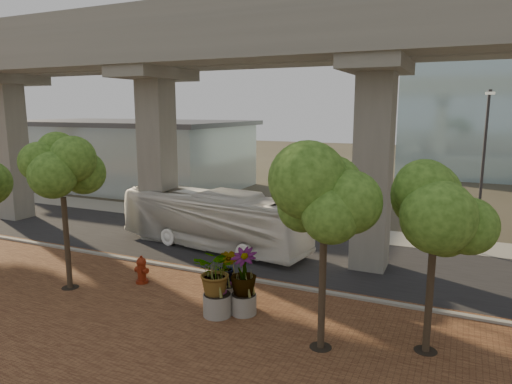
% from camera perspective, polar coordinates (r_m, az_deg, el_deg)
% --- Properties ---
extents(ground, '(160.00, 160.00, 0.00)m').
position_cam_1_polar(ground, '(22.60, -2.41, -8.81)').
color(ground, '#373428').
rests_on(ground, ground).
extents(brick_plaza, '(70.00, 13.00, 0.06)m').
position_cam_1_polar(brick_plaza, '(16.44, -15.72, -16.76)').
color(brick_plaza, brown).
rests_on(brick_plaza, ground).
extents(asphalt_road, '(90.00, 8.00, 0.04)m').
position_cam_1_polar(asphalt_road, '(24.30, -0.25, -7.37)').
color(asphalt_road, black).
rests_on(asphalt_road, ground).
extents(curb_strip, '(70.00, 0.25, 0.16)m').
position_cam_1_polar(curb_strip, '(20.92, -4.93, -10.22)').
color(curb_strip, gray).
rests_on(curb_strip, ground).
extents(far_sidewalk, '(90.00, 3.00, 0.06)m').
position_cam_1_polar(far_sidewalk, '(29.19, 4.29, -4.33)').
color(far_sidewalk, gray).
rests_on(far_sidewalk, ground).
extents(transit_viaduct, '(72.00, 5.60, 12.40)m').
position_cam_1_polar(transit_viaduct, '(23.15, -0.27, 10.03)').
color(transit_viaduct, gray).
rests_on(transit_viaduct, ground).
extents(station_pavilion, '(23.00, 13.00, 6.30)m').
position_cam_1_polar(station_pavilion, '(46.12, -15.75, 4.75)').
color(station_pavilion, '#B0C4CA').
rests_on(station_pavilion, ground).
extents(transit_bus, '(11.39, 4.32, 3.10)m').
position_cam_1_polar(transit_bus, '(24.69, -5.50, -3.44)').
color(transit_bus, white).
rests_on(transit_bus, ground).
extents(fire_hydrant, '(0.60, 0.54, 1.19)m').
position_cam_1_polar(fire_hydrant, '(20.37, -14.10, -9.42)').
color(fire_hydrant, maroon).
rests_on(fire_hydrant, ground).
extents(planter_front, '(2.29, 2.29, 2.52)m').
position_cam_1_polar(planter_front, '(16.56, -4.91, -10.28)').
color(planter_front, '#9E9A8F').
rests_on(planter_front, ground).
extents(planter_right, '(2.29, 2.29, 2.45)m').
position_cam_1_polar(planter_right, '(16.67, -1.57, -10.29)').
color(planter_right, '#9D9A8E').
rests_on(planter_right, ground).
extents(planter_left, '(1.93, 1.93, 2.12)m').
position_cam_1_polar(planter_left, '(17.74, -3.62, -9.68)').
color(planter_left, '#A19A91').
rests_on(planter_left, ground).
extents(street_tree_near_west, '(3.61, 3.61, 6.56)m').
position_cam_1_polar(street_tree_near_west, '(19.79, -23.16, 2.35)').
color(street_tree_near_west, '#423626').
rests_on(street_tree_near_west, ground).
extents(street_tree_near_east, '(3.55, 3.55, 6.13)m').
position_cam_1_polar(street_tree_near_east, '(13.64, 8.55, -1.90)').
color(street_tree_near_east, '#423626').
rests_on(street_tree_near_east, ground).
extents(street_tree_far_east, '(3.17, 3.17, 5.78)m').
position_cam_1_polar(street_tree_far_east, '(14.31, 21.51, -2.69)').
color(street_tree_far_east, '#423626').
rests_on(street_tree_far_east, ground).
extents(streetlamp_west, '(0.44, 1.29, 8.93)m').
position_cam_1_polar(streetlamp_west, '(31.32, -12.83, 6.06)').
color(streetlamp_west, '#2A2A2F').
rests_on(streetlamp_west, ground).
extents(streetlamp_east, '(0.41, 1.20, 8.28)m').
position_cam_1_polar(streetlamp_east, '(25.45, 26.54, 3.44)').
color(streetlamp_east, '#313036').
rests_on(streetlamp_east, ground).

